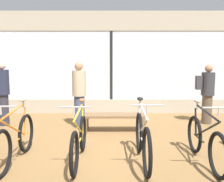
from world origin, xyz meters
TOP-DOWN VIEW (x-y plane):
  - ground_plane at (0.00, 0.00)m, footprint 24.00×24.00m
  - shop_back_wall at (0.00, 3.40)m, footprint 12.00×0.08m
  - bicycle_left at (-1.55, -0.56)m, footprint 0.46×1.73m
  - bicycle_center_left at (-0.52, -0.50)m, footprint 0.46×1.72m
  - bicycle_center_right at (0.52, -0.55)m, footprint 0.46×1.76m
  - bicycle_right at (1.52, -0.59)m, footprint 0.46×1.70m
  - display_bench at (0.07, 1.26)m, footprint 1.40×0.44m
  - customer_near_rack at (2.54, 2.06)m, footprint 0.51×0.38m
  - customer_by_window at (-0.80, 1.68)m, footprint 0.48×0.48m
  - customer_mid_floor at (-2.80, 1.88)m, footprint 0.46×0.46m

SIDE VIEW (x-z plane):
  - ground_plane at x=0.00m, z-range 0.00..0.00m
  - display_bench at x=0.07m, z-range 0.13..0.55m
  - bicycle_center_left at x=-0.52m, z-range -0.14..0.88m
  - bicycle_right at x=1.52m, z-range -0.14..0.88m
  - bicycle_left at x=-1.55m, z-range -0.13..0.90m
  - bicycle_center_right at x=0.52m, z-range -0.13..0.92m
  - customer_near_rack at x=2.54m, z-range 0.06..1.62m
  - customer_by_window at x=-0.80m, z-range 0.04..1.68m
  - customer_mid_floor at x=-2.80m, z-range 0.04..1.69m
  - shop_back_wall at x=0.00m, z-range 0.04..3.24m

